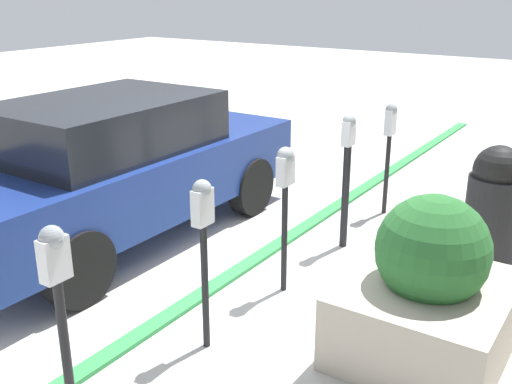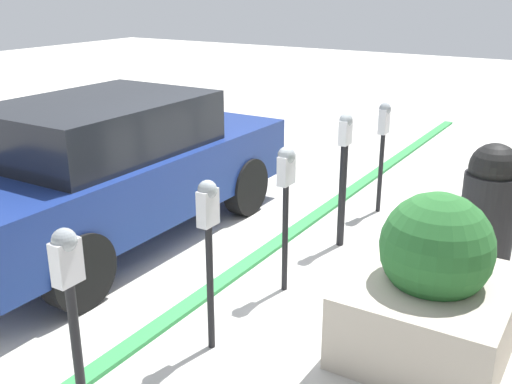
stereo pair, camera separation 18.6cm
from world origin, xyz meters
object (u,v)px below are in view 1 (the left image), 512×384
Objects in this scene: parking_meter_nearest at (59,296)px; parking_meter_second at (203,227)px; parking_meter_fourth at (347,165)px; trash_bin at (494,207)px; parked_car_front at (117,165)px; parking_meter_farthest at (390,134)px; parking_meter_middle at (285,185)px; planter_box at (428,293)px.

parking_meter_second is (1.32, 0.01, -0.04)m from parking_meter_nearest.
parking_meter_fourth reaches higher than trash_bin.
parked_car_front is at bearing 40.76° from parking_meter_nearest.
parking_meter_nearest is at bearing -139.03° from parked_car_front.
parking_meter_farthest is at bearing 60.54° from trash_bin.
parking_meter_nearest is at bearing 179.63° from parking_meter_farthest.
parking_meter_farthest is 1.10× the size of trash_bin.
parked_car_front is (0.07, 2.19, -0.20)m from parking_meter_middle.
parked_car_front reaches higher than planter_box.
parking_meter_fourth is 2.49m from parked_car_front.
parking_meter_second is 1.13m from parking_meter_middle.
parking_meter_middle is 2.20m from trash_bin.
parking_meter_middle is at bearing 178.73° from parking_meter_fourth.
parked_car_front is 3.47× the size of trash_bin.
parking_meter_nearest is 4.32m from trash_bin.
trash_bin is (2.73, -1.48, -0.39)m from parking_meter_second.
trash_bin is at bearing -74.91° from parking_meter_fourth.
parking_meter_nearest is at bearing 146.51° from planter_box.
parking_meter_nearest is at bearing 179.56° from parking_meter_middle.
parking_meter_fourth reaches higher than parking_meter_middle.
parking_meter_farthest is at bearing -0.31° from parking_meter_middle.
parking_meter_farthest is 1.02× the size of planter_box.
parking_meter_middle is at bearing -91.71° from parked_car_front.
parking_meter_nearest is 1.08× the size of parking_meter_farthest.
parking_meter_second is 1.01× the size of parking_meter_farthest.
parking_meter_second is 1.03× the size of planter_box.
parking_meter_middle is at bearing -0.44° from parking_meter_nearest.
parked_car_front is (0.34, 3.62, 0.32)m from planter_box.
parking_meter_farthest is at bearing 27.85° from planter_box.
parking_meter_nearest is 2.67m from planter_box.
parked_car_front is (-1.14, 2.22, -0.09)m from parking_meter_fourth.
parking_meter_second reaches higher than planter_box.
parking_meter_middle is 1.03× the size of planter_box.
parking_meter_middle is 1.54m from planter_box.
parking_meter_fourth is at bearing -1.37° from parking_meter_second.
parking_meter_nearest is 4.86m from parking_meter_farthest.
planter_box is 1.07× the size of trash_bin.
parking_meter_second is 2.48m from parked_car_front.
parking_meter_nearest is at bearing 160.00° from trash_bin.
parking_meter_farthest is at bearing -43.12° from parked_car_front.
trash_bin is (1.86, -0.03, 0.11)m from planter_box.
parking_meter_nearest is 3.66m from parking_meter_fourth.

